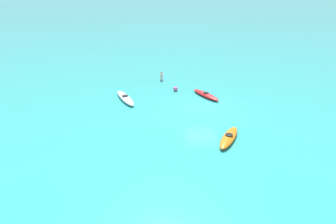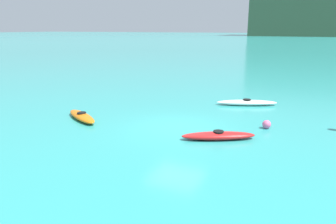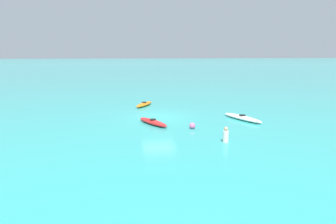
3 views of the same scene
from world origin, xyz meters
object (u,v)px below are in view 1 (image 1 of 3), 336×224
kayak_orange (229,137)px  kayak_white (125,98)px  buoy_pink (175,89)px  kayak_red (206,95)px  person_near_shore (162,76)px

kayak_orange → kayak_white: same height
kayak_white → buoy_pink: size_ratio=9.05×
kayak_orange → buoy_pink: 9.02m
kayak_white → buoy_pink: bearing=-67.1°
kayak_orange → buoy_pink: size_ratio=7.26×
kayak_red → person_near_shore: (4.67, 3.48, 0.22)m
person_near_shore → kayak_red: bearing=-143.3°
kayak_orange → person_near_shore: 12.30m
kayak_orange → person_near_shore: size_ratio=3.27×
kayak_orange → kayak_white: bearing=44.0°
buoy_pink → kayak_orange: bearing=-164.6°
kayak_red → person_near_shore: size_ratio=3.43×
kayak_white → person_near_shore: (4.91, -3.19, 0.22)m
kayak_orange → buoy_pink: buoy_pink is taller
kayak_red → person_near_shore: person_near_shore is taller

